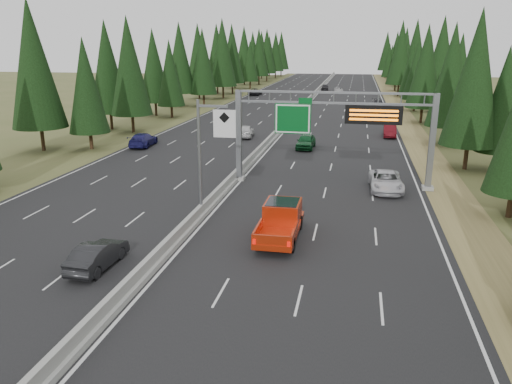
{
  "coord_description": "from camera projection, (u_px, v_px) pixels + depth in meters",
  "views": [
    {
      "loc": [
        10.16,
        -6.3,
        11.44
      ],
      "look_at": [
        4.86,
        20.0,
        3.55
      ],
      "focal_mm": 35.0,
      "sensor_mm": 36.0,
      "label": 1
    }
  ],
  "objects": [
    {
      "name": "road",
      "position": [
        297.0,
        114.0,
        86.31
      ],
      "size": [
        32.0,
        260.0,
        0.08
      ],
      "primitive_type": "cube",
      "color": "black",
      "rests_on": "ground"
    },
    {
      "name": "car_ahead_green",
      "position": [
        306.0,
        141.0,
        57.16
      ],
      "size": [
        2.09,
        4.81,
        1.62
      ],
      "primitive_type": "imported",
      "rotation": [
        0.0,
        0.0,
        -0.04
      ],
      "color": "#124E24",
      "rests_on": "road"
    },
    {
      "name": "shoulder_left",
      "position": [
        198.0,
        112.0,
        89.68
      ],
      "size": [
        3.6,
        260.0,
        0.06
      ],
      "primitive_type": "cube",
      "color": "#4A5427",
      "rests_on": "ground"
    },
    {
      "name": "car_onc_far",
      "position": [
        255.0,
        92.0,
        118.96
      ],
      "size": [
        2.68,
        5.75,
        1.59
      ],
      "primitive_type": "imported",
      "rotation": [
        0.0,
        0.0,
        3.14
      ],
      "color": "black",
      "rests_on": "road"
    },
    {
      "name": "car_ahead_white",
      "position": [
        338.0,
        90.0,
        125.68
      ],
      "size": [
        2.64,
        4.95,
        1.32
      ],
      "primitive_type": "imported",
      "rotation": [
        0.0,
        0.0,
        0.09
      ],
      "color": "#B5B5B5",
      "rests_on": "road"
    },
    {
      "name": "car_onc_blue",
      "position": [
        143.0,
        140.0,
        58.33
      ],
      "size": [
        2.66,
        5.59,
        1.57
      ],
      "primitive_type": "imported",
      "rotation": [
        0.0,
        0.0,
        3.23
      ],
      "color": "navy",
      "rests_on": "road"
    },
    {
      "name": "sign_gantry",
      "position": [
        340.0,
        124.0,
        40.71
      ],
      "size": [
        16.75,
        0.98,
        7.8
      ],
      "color": "slate",
      "rests_on": "road"
    },
    {
      "name": "tree_row_right",
      "position": [
        446.0,
        65.0,
        71.41
      ],
      "size": [
        11.09,
        243.68,
        18.11
      ],
      "color": "black",
      "rests_on": "ground"
    },
    {
      "name": "car_onc_white",
      "position": [
        246.0,
        131.0,
        64.12
      ],
      "size": [
        2.4,
        4.94,
        1.63
      ],
      "primitive_type": "imported",
      "rotation": [
        0.0,
        0.0,
        3.24
      ],
      "color": "silver",
      "rests_on": "road"
    },
    {
      "name": "red_pickup",
      "position": [
        281.0,
        218.0,
        30.74
      ],
      "size": [
        2.27,
        6.35,
        2.07
      ],
      "color": "black",
      "rests_on": "road"
    },
    {
      "name": "silver_minivan",
      "position": [
        386.0,
        181.0,
        40.57
      ],
      "size": [
        2.79,
        5.65,
        1.54
      ],
      "primitive_type": "imported",
      "rotation": [
        0.0,
        0.0,
        0.04
      ],
      "color": "silver",
      "rests_on": "road"
    },
    {
      "name": "car_ahead_dkred",
      "position": [
        390.0,
        131.0,
        64.38
      ],
      "size": [
        1.68,
        4.55,
        1.49
      ],
      "primitive_type": "imported",
      "rotation": [
        0.0,
        0.0,
        -0.02
      ],
      "color": "#570C13",
      "rests_on": "road"
    },
    {
      "name": "car_ahead_dkgrey",
      "position": [
        378.0,
        104.0,
        93.84
      ],
      "size": [
        2.48,
        5.57,
        1.59
      ],
      "primitive_type": "imported",
      "rotation": [
        0.0,
        0.0,
        0.05
      ],
      "color": "black",
      "rests_on": "road"
    },
    {
      "name": "median_barrier",
      "position": [
        297.0,
        112.0,
        86.2
      ],
      "size": [
        0.7,
        260.0,
        0.85
      ],
      "color": "gray",
      "rests_on": "road"
    },
    {
      "name": "car_onc_near",
      "position": [
        98.0,
        255.0,
        26.38
      ],
      "size": [
        1.64,
        4.38,
        1.43
      ],
      "primitive_type": "imported",
      "rotation": [
        0.0,
        0.0,
        3.11
      ],
      "color": "black",
      "rests_on": "road"
    },
    {
      "name": "tree_row_left",
      "position": [
        171.0,
        60.0,
        86.41
      ],
      "size": [
        11.32,
        244.41,
        17.49
      ],
      "color": "black",
      "rests_on": "ground"
    },
    {
      "name": "shoulder_right",
      "position": [
        403.0,
        117.0,
        82.94
      ],
      "size": [
        3.6,
        260.0,
        0.06
      ],
      "primitive_type": "cube",
      "color": "olive",
      "rests_on": "ground"
    },
    {
      "name": "car_ahead_far",
      "position": [
        325.0,
        87.0,
        132.3
      ],
      "size": [
        2.03,
        4.61,
        1.54
      ],
      "primitive_type": "imported",
      "rotation": [
        0.0,
        0.0,
        0.05
      ],
      "color": "black",
      "rests_on": "road"
    },
    {
      "name": "hov_sign_pole",
      "position": [
        208.0,
        151.0,
        33.12
      ],
      "size": [
        2.8,
        0.5,
        8.0
      ],
      "color": "slate",
      "rests_on": "road"
    }
  ]
}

